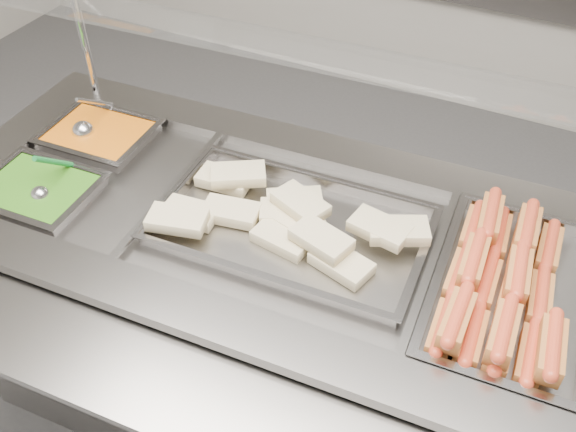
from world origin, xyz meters
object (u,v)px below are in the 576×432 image
at_px(sneeze_guard, 304,54).
at_px(ladle, 84,130).
at_px(steam_counter, 273,324).
at_px(pan_wraps, 291,231).
at_px(pan_hotdogs, 509,299).
at_px(serving_spoon, 43,189).

xyz_separation_m(sneeze_guard, ladle, (-0.66, -0.13, -0.35)).
xyz_separation_m(steam_counter, pan_wraps, (0.06, 0.00, 0.42)).
bearing_deg(pan_hotdogs, serving_spoon, -169.72).
relative_size(sneeze_guard, pan_hotdogs, 2.92).
relative_size(ladle, serving_spoon, 1.11).
relative_size(steam_counter, pan_wraps, 2.74).
distance_m(steam_counter, serving_spoon, 0.77).
relative_size(pan_wraps, serving_spoon, 4.05).
relative_size(pan_hotdogs, ladle, 2.96).
distance_m(pan_wraps, ladle, 0.74).
relative_size(pan_wraps, ladle, 3.65).
bearing_deg(ladle, pan_hotdogs, -2.31).
bearing_deg(pan_wraps, steam_counter, -176.61).
distance_m(steam_counter, pan_hotdogs, 0.73).
bearing_deg(serving_spoon, ladle, 107.40).
bearing_deg(ladle, steam_counter, -7.41).
xyz_separation_m(steam_counter, pan_hotdogs, (0.61, 0.04, 0.40)).
height_order(pan_wraps, ladle, ladle).
xyz_separation_m(steam_counter, serving_spoon, (-0.59, -0.18, 0.45)).
height_order(steam_counter, ladle, ladle).
bearing_deg(steam_counter, pan_hotdogs, 3.39).
bearing_deg(steam_counter, pan_wraps, 3.39).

